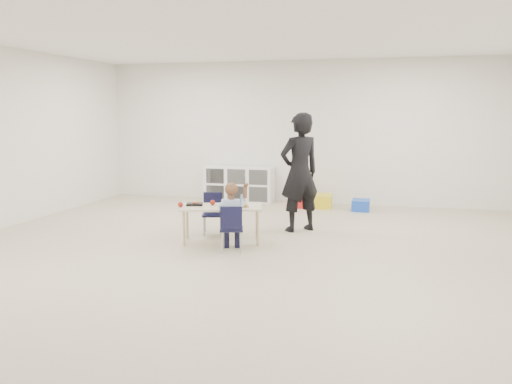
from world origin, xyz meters
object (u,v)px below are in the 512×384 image
(table, at_px, (221,224))
(child, at_px, (231,215))
(chair_near, at_px, (232,228))
(adult, at_px, (300,172))
(cubby_shelf, at_px, (239,184))

(table, distance_m, child, 0.57)
(table, height_order, chair_near, chair_near)
(chair_near, distance_m, adult, 1.68)
(chair_near, xyz_separation_m, child, (0.00, 0.00, 0.18))
(child, xyz_separation_m, adult, (0.61, 1.45, 0.41))
(child, relative_size, cubby_shelf, 0.69)
(table, height_order, adult, adult)
(cubby_shelf, bearing_deg, child, -74.37)
(child, distance_m, cubby_shelf, 4.02)
(child, height_order, cubby_shelf, child)
(chair_near, relative_size, cubby_shelf, 0.44)
(table, xyz_separation_m, chair_near, (0.29, -0.43, 0.05))
(table, relative_size, cubby_shelf, 0.88)
(table, bearing_deg, adult, 31.64)
(chair_near, relative_size, child, 0.63)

